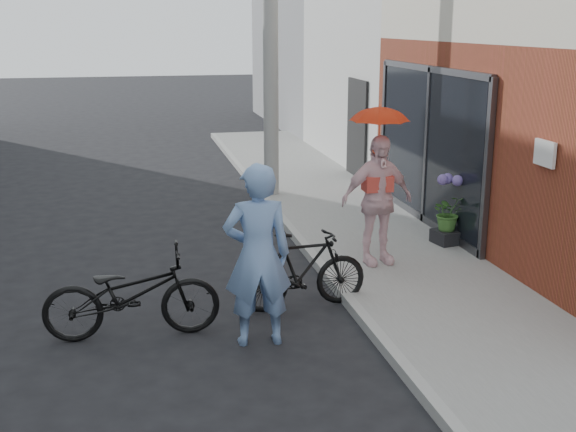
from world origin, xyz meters
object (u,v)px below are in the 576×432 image
object	(u,v)px
officer	(257,255)
planter	(447,237)
kimono_woman	(377,200)
bike_left	(132,294)
bike_right	(303,270)
utility_pole	(270,10)

from	to	relation	value
officer	planter	world-z (taller)	officer
kimono_woman	planter	bearing A→B (deg)	16.74
officer	planter	xyz separation A→B (m)	(3.30, 2.51, -0.75)
officer	bike_left	bearing A→B (deg)	-16.88
bike_left	planter	distance (m)	5.04
bike_right	planter	size ratio (longest dim) A/B	4.14
officer	bike_left	xyz separation A→B (m)	(-1.29, 0.44, -0.48)
bike_left	officer	bearing A→B (deg)	-107.43
officer	bike_right	bearing A→B (deg)	-127.33
bike_left	planter	size ratio (longest dim) A/B	4.93
officer	planter	bearing A→B (deg)	-140.74
bike_right	planter	xyz separation A→B (m)	(2.61, 1.67, -0.25)
utility_pole	planter	distance (m)	5.31
utility_pole	bike_left	bearing A→B (deg)	-114.86
officer	kimono_woman	world-z (taller)	officer
bike_right	planter	world-z (taller)	bike_right
planter	officer	bearing A→B (deg)	-142.74
bike_right	kimono_woman	distance (m)	1.75
bike_left	planter	bearing A→B (deg)	-64.26
bike_left	bike_right	bearing A→B (deg)	-77.24
bike_right	kimono_woman	bearing A→B (deg)	-54.49
utility_pole	bike_right	xyz separation A→B (m)	(-0.71, -5.40, -3.03)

